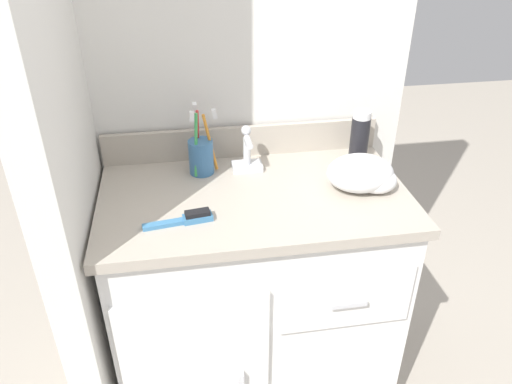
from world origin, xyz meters
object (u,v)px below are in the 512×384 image
(shaving_cream_can, at_px, (360,137))
(hairbrush, at_px, (188,219))
(toothbrush_cup, at_px, (201,155))
(hand_towel, at_px, (364,174))

(shaving_cream_can, relative_size, hairbrush, 0.91)
(toothbrush_cup, xyz_separation_m, hairbrush, (-0.05, -0.26, -0.05))
(shaving_cream_can, xyz_separation_m, hand_towel, (-0.04, -0.17, -0.04))
(shaving_cream_can, xyz_separation_m, hairbrush, (-0.54, -0.26, -0.07))
(toothbrush_cup, bearing_deg, hand_towel, -20.74)
(hairbrush, bearing_deg, shaving_cream_can, 17.55)
(hairbrush, distance_m, hand_towel, 0.50)
(toothbrush_cup, bearing_deg, hairbrush, -101.84)
(toothbrush_cup, height_order, hand_towel, toothbrush_cup)
(shaving_cream_can, height_order, hairbrush, shaving_cream_can)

